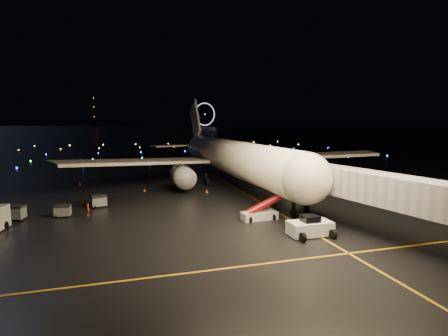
% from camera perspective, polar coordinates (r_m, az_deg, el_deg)
% --- Properties ---
extents(ground, '(2000.00, 2000.00, 0.00)m').
position_cam_1_polar(ground, '(335.50, -15.17, 5.33)').
color(ground, black).
rests_on(ground, ground).
extents(lane_centre, '(0.25, 80.00, 0.02)m').
position_cam_1_polar(lane_centre, '(54.88, 4.20, -4.58)').
color(lane_centre, gold).
rests_on(lane_centre, ground).
extents(lane_cross, '(60.00, 0.25, 0.02)m').
position_cam_1_polar(lane_cross, '(27.80, -11.51, -17.08)').
color(lane_cross, gold).
rests_on(lane_cross, ground).
extents(airliner, '(62.14, 59.21, 17.10)m').
position_cam_1_polar(airliner, '(65.92, 0.23, 4.97)').
color(airliner, white).
rests_on(airliner, ground).
extents(pushback_tug, '(4.41, 2.33, 2.09)m').
position_cam_1_polar(pushback_tug, '(37.05, 13.86, -9.10)').
color(pushback_tug, silver).
rests_on(pushback_tug, ground).
extents(belt_loader, '(6.37, 2.13, 3.04)m').
position_cam_1_polar(belt_loader, '(41.78, 5.78, -6.34)').
color(belt_loader, silver).
rests_on(belt_loader, ground).
extents(crew_c, '(0.57, 0.98, 1.57)m').
position_cam_1_polar(crew_c, '(46.53, -21.34, -6.32)').
color(crew_c, '#E14E19').
rests_on(crew_c, ground).
extents(safety_cone_0, '(0.55, 0.55, 0.56)m').
position_cam_1_polar(safety_cone_0, '(57.53, -2.83, -3.73)').
color(safety_cone_0, orange).
rests_on(safety_cone_0, ground).
extents(safety_cone_1, '(0.52, 0.52, 0.45)m').
position_cam_1_polar(safety_cone_1, '(61.42, -5.29, -3.08)').
color(safety_cone_1, orange).
rests_on(safety_cone_1, ground).
extents(safety_cone_2, '(0.41, 0.41, 0.44)m').
position_cam_1_polar(safety_cone_2, '(60.02, -12.86, -3.49)').
color(safety_cone_2, orange).
rests_on(safety_cone_2, ground).
extents(safety_cone_3, '(0.50, 0.50, 0.51)m').
position_cam_1_polar(safety_cone_3, '(69.75, -22.51, -2.32)').
color(safety_cone_3, orange).
rests_on(safety_cone_3, ground).
extents(ferris_wheel, '(49.33, 16.80, 52.00)m').
position_cam_1_polar(ferris_wheel, '(775.80, -3.14, 8.62)').
color(ferris_wheel, black).
rests_on(ferris_wheel, ground).
extents(radio_mast, '(1.80, 1.80, 64.00)m').
position_cam_1_polar(radio_mast, '(777.32, -20.44, 8.60)').
color(radio_mast, black).
rests_on(radio_mast, ground).
extents(taxiway_lights, '(164.00, 92.00, 0.36)m').
position_cam_1_polar(taxiway_lights, '(141.85, -13.48, 2.76)').
color(taxiway_lights, black).
rests_on(taxiway_lights, ground).
extents(baggage_cart_0, '(1.86, 1.37, 1.50)m').
position_cam_1_polar(baggage_cart_0, '(47.19, -24.85, -6.36)').
color(baggage_cart_0, gray).
rests_on(baggage_cart_0, ground).
extents(baggage_cart_1, '(2.23, 1.84, 1.64)m').
position_cam_1_polar(baggage_cart_1, '(50.59, -19.78, -5.12)').
color(baggage_cart_1, gray).
rests_on(baggage_cart_1, ground).
extents(baggage_cart_2, '(2.37, 1.89, 1.79)m').
position_cam_1_polar(baggage_cart_2, '(48.28, -31.01, -6.27)').
color(baggage_cart_2, gray).
rests_on(baggage_cart_2, ground).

